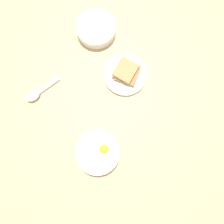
# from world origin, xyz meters

# --- Properties ---
(ground_plane) EXTENTS (3.00, 3.00, 0.00)m
(ground_plane) POSITION_xyz_m (0.00, 0.00, 0.00)
(ground_plane) COLOR tan
(egg_bowl) EXTENTS (0.17, 0.17, 0.08)m
(egg_bowl) POSITION_xyz_m (-0.16, 0.14, 0.02)
(egg_bowl) COLOR white
(egg_bowl) RESTS_ON ground_plane
(toast_plate) EXTENTS (0.18, 0.18, 0.02)m
(toast_plate) POSITION_xyz_m (-0.02, -0.16, 0.01)
(toast_plate) COLOR white
(toast_plate) RESTS_ON ground_plane
(toast_sandwich) EXTENTS (0.12, 0.11, 0.03)m
(toast_sandwich) POSITION_xyz_m (-0.02, -0.17, 0.03)
(toast_sandwich) COLOR #9E7042
(toast_sandwich) RESTS_ON toast_plate
(soup_spoon) EXTENTS (0.05, 0.16, 0.03)m
(soup_spoon) POSITION_xyz_m (0.18, 0.15, 0.01)
(soup_spoon) COLOR white
(soup_spoon) RESTS_ON ground_plane
(congee_bowl) EXTENTS (0.16, 0.16, 0.04)m
(congee_bowl) POSITION_xyz_m (0.20, -0.21, 0.02)
(congee_bowl) COLOR white
(congee_bowl) RESTS_ON ground_plane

